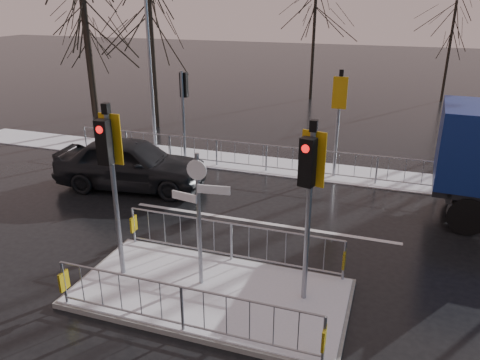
% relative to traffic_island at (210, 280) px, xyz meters
% --- Properties ---
extents(ground, '(120.00, 120.00, 0.00)m').
position_rel_traffic_island_xyz_m(ground, '(0.01, -0.01, -0.39)').
color(ground, black).
rests_on(ground, ground).
extents(snow_verge, '(30.00, 2.00, 0.04)m').
position_rel_traffic_island_xyz_m(snow_verge, '(0.01, 8.59, -0.37)').
color(snow_verge, white).
rests_on(snow_verge, ground).
extents(lane_markings, '(8.00, 11.38, 0.01)m').
position_rel_traffic_island_xyz_m(lane_markings, '(0.01, -0.34, -0.39)').
color(lane_markings, silver).
rests_on(lane_markings, ground).
extents(traffic_island, '(6.00, 3.04, 4.15)m').
position_rel_traffic_island_xyz_m(traffic_island, '(0.00, 0.00, 0.00)').
color(traffic_island, slate).
rests_on(traffic_island, ground).
extents(far_kerb_fixtures, '(18.00, 0.65, 3.83)m').
position_rel_traffic_island_xyz_m(far_kerb_fixtures, '(0.31, 8.08, 0.63)').
color(far_kerb_fixtures, gray).
rests_on(far_kerb_fixtures, ground).
extents(car_far_lane, '(5.37, 2.72, 1.75)m').
position_rel_traffic_island_xyz_m(car_far_lane, '(-4.94, 5.01, 0.48)').
color(car_far_lane, black).
rests_on(car_far_lane, ground).
extents(tree_near_b, '(4.00, 4.00, 7.55)m').
position_rel_traffic_island_xyz_m(tree_near_b, '(-7.99, 12.49, 4.76)').
color(tree_near_b, black).
rests_on(tree_near_b, ground).
extents(tree_near_c, '(3.50, 3.50, 6.61)m').
position_rel_traffic_island_xyz_m(tree_near_c, '(-12.49, 13.49, 4.11)').
color(tree_near_c, black).
rests_on(tree_near_c, ground).
extents(tree_far_a, '(3.75, 3.75, 7.08)m').
position_rel_traffic_island_xyz_m(tree_far_a, '(-1.99, 21.99, 4.43)').
color(tree_far_a, black).
rests_on(tree_far_a, ground).
extents(tree_far_b, '(3.25, 3.25, 6.14)m').
position_rel_traffic_island_xyz_m(tree_far_b, '(6.01, 23.99, 3.79)').
color(tree_far_b, black).
rests_on(tree_far_b, ground).
extents(street_lamp_left, '(1.25, 0.18, 8.20)m').
position_rel_traffic_island_xyz_m(street_lamp_left, '(-6.42, 9.49, 4.10)').
color(street_lamp_left, gray).
rests_on(street_lamp_left, ground).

